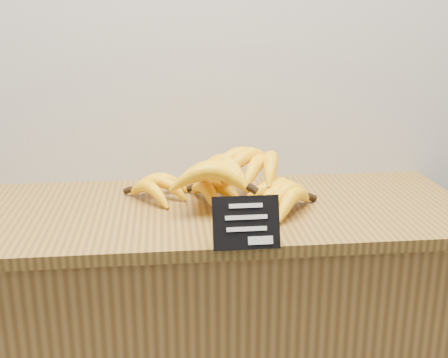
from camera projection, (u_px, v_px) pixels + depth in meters
counter_top at (222, 211)px, 1.49m from camera, size 1.30×0.54×0.03m
chalkboard_sign at (246, 223)px, 1.22m from camera, size 0.15×0.05×0.11m
banana_pile at (231, 183)px, 1.47m from camera, size 0.51×0.38×0.13m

